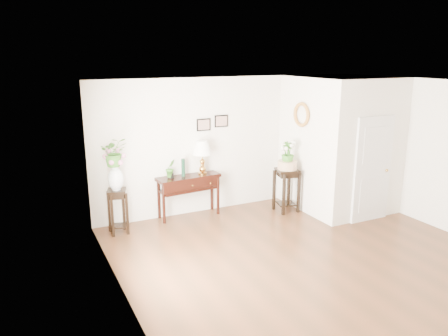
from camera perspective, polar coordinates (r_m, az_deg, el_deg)
floor at (r=7.51m, az=10.69°, el=-11.17°), size 6.00×5.50×0.02m
ceiling at (r=6.80m, az=11.82°, el=10.64°), size 6.00×5.50×0.02m
wall_back at (r=9.30m, az=0.98°, el=3.22°), size 6.00×0.02×2.80m
wall_left at (r=5.79m, az=-13.29°, el=-4.29°), size 0.02×5.50×2.80m
wall_right at (r=9.12m, az=26.45°, el=1.46°), size 0.02×5.50×2.80m
partition at (r=9.66m, az=14.86°, el=3.17°), size 1.80×1.95×2.80m
door at (r=9.03m, az=18.83°, el=-0.20°), size 0.90×0.05×2.10m
art_print_left at (r=8.93m, az=-2.68°, el=5.67°), size 0.30×0.02×0.25m
art_print_right at (r=9.08m, az=-0.36°, el=6.15°), size 0.30×0.02×0.25m
wall_ornament at (r=9.08m, az=10.07°, el=6.88°), size 0.07×0.51×0.51m
console_table at (r=8.96m, az=-4.62°, el=-3.67°), size 1.33×0.54×0.86m
table_lamp at (r=8.86m, az=-2.86°, el=1.41°), size 0.49×0.49×0.70m
green_vase at (r=8.76m, az=-5.35°, el=-0.02°), size 0.09×0.09×0.36m
potted_plant at (r=8.67m, az=-7.01°, el=-0.15°), size 0.23×0.20×0.36m
plant_stand_a at (r=8.33m, az=-13.69°, el=-5.54°), size 0.41×0.41×0.85m
porcelain_vase at (r=8.14m, az=-13.96°, el=-1.24°), size 0.33×0.33×0.49m
lily_arrangement at (r=8.03m, az=-14.15°, el=1.78°), size 0.51×0.45×0.53m
plant_stand_b at (r=9.31m, az=8.15°, el=-2.88°), size 0.53×0.53×0.92m
ceramic_bowl at (r=9.17m, az=8.27°, el=0.33°), size 0.43×0.43×0.18m
narcissus at (r=9.11m, az=8.33°, el=1.97°), size 0.31×0.31×0.46m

